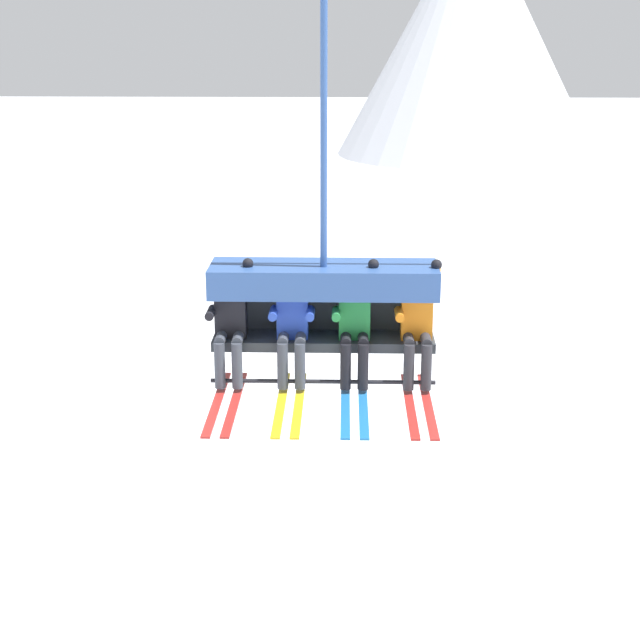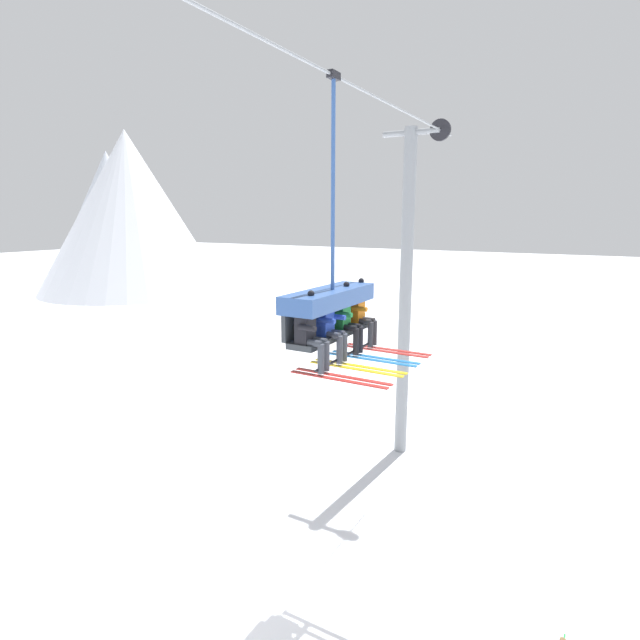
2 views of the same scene
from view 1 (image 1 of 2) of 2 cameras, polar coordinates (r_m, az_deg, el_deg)
mountain_peak_west at (r=63.52m, az=8.74°, el=16.31°), size 16.31×16.31×15.11m
chairlift_chair at (r=10.11m, az=0.22°, el=1.93°), size 2.34×0.74×4.70m
skier_black at (r=10.06m, az=-5.25°, el=-0.17°), size 0.48×1.70×1.34m
skier_blue at (r=10.01m, az=-1.64°, el=-0.32°), size 0.46×1.70×1.23m
skier_green at (r=9.99m, az=2.04°, el=-0.22°), size 0.48×1.70×1.34m
skier_orange at (r=10.02m, az=5.69°, el=-0.25°), size 0.48×1.70×1.34m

